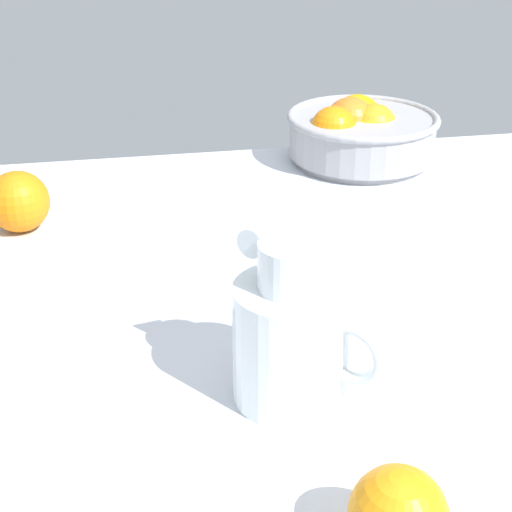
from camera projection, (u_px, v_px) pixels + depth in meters
The scene contains 4 objects.
ground_plane at pixel (232, 307), 92.48cm from camera, with size 136.90×102.06×3.00cm, color silver.
fruit_bowl at pixel (360, 132), 130.98cm from camera, with size 25.51×25.51×10.70cm.
juice_pitcher at pixel (292, 343), 72.24cm from camera, with size 12.76×12.57×16.97cm.
loose_orange_2 at pixel (18, 202), 106.44cm from camera, with size 8.50×8.50×8.50cm, color orange.
Camera 1 is at (-11.81, -78.76, 45.99)cm, focal length 54.58 mm.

